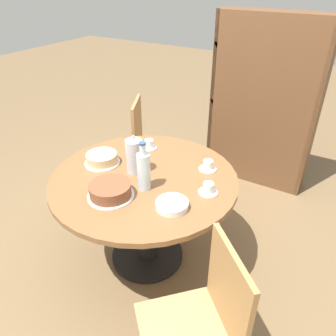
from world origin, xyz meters
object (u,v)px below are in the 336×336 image
Objects in this scene: cake_second at (102,159)px; cup_b at (149,145)px; cup_a at (208,189)px; cup_c at (208,166)px; chair_a at (199,324)px; cake_main at (110,191)px; bookshelf at (264,104)px; coffee_pot at (134,155)px; water_bottle at (144,170)px; chair_b at (152,145)px.

cup_b is (0.15, 0.36, -0.01)m from cake_second.
cup_a is 0.27m from cup_c.
cake_main is (-0.76, 0.32, 0.29)m from chair_a.
cake_main reaches higher than cup_a.
cup_a is at bearing 94.46° from bookshelf.
coffee_pot is (-0.80, 0.62, 0.38)m from chair_a.
cup_b is at bearing 177.69° from chair_a.
chair_a is at bearing -37.83° from water_bottle.
bookshelf is at bearing 89.84° from cup_c.
cake_main is at bearing 174.95° from chair_b.
cup_a is (0.36, 0.16, -0.10)m from water_bottle.
cup_c is (-0.39, 0.90, 0.28)m from chair_a.
chair_a and chair_b have the same top height.
bookshelf reaches higher than cake_second.
cup_a is (0.49, 0.33, -0.01)m from cake_main.
cake_second is at bearing -175.51° from cup_a.
chair_b is 3.69× the size of cake_second.
cake_main is 1.14× the size of cake_second.
cup_a is (0.53, 0.03, -0.10)m from coffee_pot.
chair_b is 1.21m from cake_main.
chair_a is 0.76m from cup_a.
cake_main is (0.04, -0.31, -0.08)m from coffee_pot.
chair_a reaches higher than cake_main.
bookshelf is 1.22m from cup_c.
chair_a is 1.00× the size of chair_b.
cup_a is 0.70m from cup_b.
cup_b is (-0.27, 0.46, -0.10)m from water_bottle.
coffee_pot is at bearing 97.55° from cake_main.
cup_a is at bearing 3.04° from coffee_pot.
cake_main is 0.59m from cup_a.
chair_a is at bearing -67.18° from cup_a.
chair_b is 7.48× the size of cup_a.
cup_a is at bearing 156.88° from chair_a.
water_bottle is at bearing -121.31° from cup_c.
cake_second is at bearing -113.26° from cup_b.
chair_a is 0.89m from water_bottle.
water_bottle is 2.63× the size of cup_c.
bookshelf is 1.47m from cup_a.
coffee_pot reaches higher than cup_a.
bookshelf is 1.67m from cake_second.
chair_a is 1.08m from coffee_pot.
chair_b is 7.48× the size of cup_b.
cake_second is at bearing 167.28° from water_bottle.
coffee_pot is 0.96× the size of cake_main.
cup_b is 0.52m from cup_c.
cup_a is (0.79, 0.06, -0.01)m from cake_second.
coffee_pot is at bearing -72.04° from cup_b.
cake_main is 0.41m from cake_second.
chair_b reaches higher than cake_main.
cup_a is 1.00× the size of cup_b.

